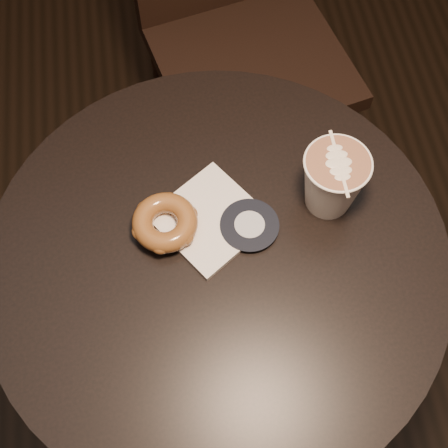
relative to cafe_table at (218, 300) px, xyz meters
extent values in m
plane|color=black|center=(0.00, 0.00, -0.55)|extent=(4.50, 4.50, 0.00)
cylinder|color=black|center=(0.00, 0.00, 0.18)|extent=(0.70, 0.70, 0.03)
cylinder|color=black|center=(0.00, 0.00, -0.18)|extent=(0.07, 0.07, 0.70)
cylinder|color=black|center=(0.00, 0.00, -0.54)|extent=(0.44, 0.44, 0.02)
cube|color=black|center=(0.16, 0.60, -0.08)|extent=(0.50, 0.50, 0.04)
cylinder|color=black|center=(0.03, 0.39, -0.32)|extent=(0.04, 0.04, 0.47)
cylinder|color=black|center=(0.37, 0.47, -0.32)|extent=(0.04, 0.04, 0.47)
cylinder|color=black|center=(-0.05, 0.73, -0.32)|extent=(0.04, 0.04, 0.47)
cylinder|color=black|center=(0.29, 0.81, -0.32)|extent=(0.04, 0.04, 0.47)
cube|color=white|center=(0.00, 0.06, 0.20)|extent=(0.20, 0.20, 0.01)
torus|color=brown|center=(-0.07, 0.05, 0.22)|extent=(0.10, 0.10, 0.03)
camera|label=1|loc=(-0.04, -0.38, 1.05)|focal=50.00mm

